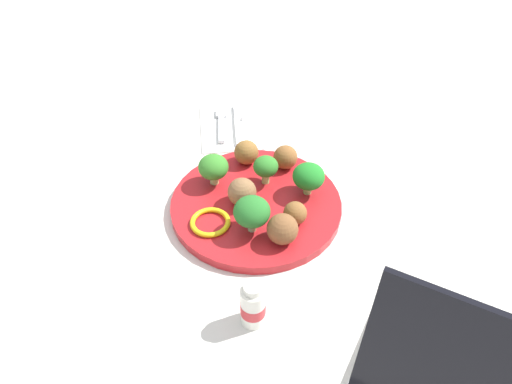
# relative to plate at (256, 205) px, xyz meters

# --- Properties ---
(ground_plane) EXTENTS (4.00, 4.00, 0.00)m
(ground_plane) POSITION_rel_plate_xyz_m (0.00, 0.00, -0.01)
(ground_plane) COLOR silver
(plate) EXTENTS (0.28, 0.28, 0.02)m
(plate) POSITION_rel_plate_xyz_m (0.00, 0.00, 0.00)
(plate) COLOR red
(plate) RESTS_ON ground_plane
(broccoli_floret_near_rim) EXTENTS (0.05, 0.05, 0.05)m
(broccoli_floret_near_rim) POSITION_rel_plate_xyz_m (0.06, 0.06, 0.04)
(broccoli_floret_near_rim) COLOR #A6C976
(broccoli_floret_near_rim) RESTS_ON plate
(broccoli_floret_center) EXTENTS (0.06, 0.06, 0.06)m
(broccoli_floret_center) POSITION_rel_plate_xyz_m (-0.06, 0.02, 0.05)
(broccoli_floret_center) COLOR #95BE7C
(broccoli_floret_center) RESTS_ON plate
(broccoli_floret_mid_right) EXTENTS (0.05, 0.05, 0.06)m
(broccoli_floret_mid_right) POSITION_rel_plate_xyz_m (0.01, -0.09, 0.04)
(broccoli_floret_mid_right) COLOR #9BCB6C
(broccoli_floret_mid_right) RESTS_ON plate
(broccoli_floret_back_left) EXTENTS (0.04, 0.04, 0.05)m
(broccoli_floret_back_left) POSITION_rel_plate_xyz_m (0.04, -0.02, 0.04)
(broccoli_floret_back_left) COLOR #A1CD71
(broccoli_floret_back_left) RESTS_ON plate
(meatball_mid_left) EXTENTS (0.05, 0.05, 0.05)m
(meatball_mid_left) POSITION_rel_plate_xyz_m (0.00, 0.02, 0.03)
(meatball_mid_left) COLOR brown
(meatball_mid_left) RESTS_ON plate
(meatball_far_rim) EXTENTS (0.04, 0.04, 0.04)m
(meatball_far_rim) POSITION_rel_plate_xyz_m (-0.06, -0.05, 0.03)
(meatball_far_rim) COLOR brown
(meatball_far_rim) RESTS_ON plate
(meatball_front_left) EXTENTS (0.04, 0.04, 0.04)m
(meatball_front_left) POSITION_rel_plate_xyz_m (0.08, -0.07, 0.03)
(meatball_front_left) COLOR brown
(meatball_front_left) RESTS_ON plate
(meatball_back_left) EXTENTS (0.04, 0.04, 0.04)m
(meatball_back_left) POSITION_rel_plate_xyz_m (0.10, -0.00, 0.03)
(meatball_back_left) COLOR brown
(meatball_back_left) RESTS_ON plate
(meatball_back_right) EXTENTS (0.05, 0.05, 0.05)m
(meatball_back_right) POSITION_rel_plate_xyz_m (-0.09, -0.02, 0.03)
(meatball_back_right) COLOR brown
(meatball_back_right) RESTS_ON plate
(pepper_ring_mid_left) EXTENTS (0.08, 0.08, 0.01)m
(pepper_ring_mid_left) POSITION_rel_plate_xyz_m (-0.04, 0.08, 0.01)
(pepper_ring_mid_left) COLOR yellow
(pepper_ring_mid_left) RESTS_ON plate
(napkin) EXTENTS (0.18, 0.13, 0.01)m
(napkin) POSITION_rel_plate_xyz_m (0.24, 0.01, -0.01)
(napkin) COLOR white
(napkin) RESTS_ON ground_plane
(fork) EXTENTS (0.12, 0.03, 0.01)m
(fork) POSITION_rel_plate_xyz_m (0.25, 0.03, -0.00)
(fork) COLOR silver
(fork) RESTS_ON napkin
(knife) EXTENTS (0.15, 0.03, 0.01)m
(knife) POSITION_rel_plate_xyz_m (0.25, -0.01, -0.00)
(knife) COLOR white
(knife) RESTS_ON napkin
(yogurt_bottle) EXTENTS (0.03, 0.03, 0.07)m
(yogurt_bottle) POSITION_rel_plate_xyz_m (-0.21, 0.04, 0.02)
(yogurt_bottle) COLOR white
(yogurt_bottle) RESTS_ON ground_plane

